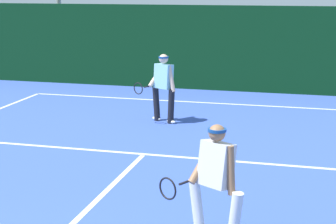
# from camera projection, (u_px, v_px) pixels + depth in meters

# --- Properties ---
(court_line_baseline_far) EXTENTS (10.11, 0.10, 0.01)m
(court_line_baseline_far) POSITION_uv_depth(u_px,v_px,m) (197.00, 102.00, 16.07)
(court_line_baseline_far) COLOR white
(court_line_baseline_far) RESTS_ON ground_plane
(court_line_service) EXTENTS (8.24, 0.10, 0.01)m
(court_line_service) POSITION_uv_depth(u_px,v_px,m) (144.00, 154.00, 11.16)
(court_line_service) COLOR white
(court_line_service) RESTS_ON ground_plane
(court_line_centre) EXTENTS (0.10, 6.40, 0.01)m
(court_line_centre) POSITION_uv_depth(u_px,v_px,m) (77.00, 219.00, 8.06)
(court_line_centre) COLOR white
(court_line_centre) RESTS_ON ground_plane
(player_near) EXTENTS (1.09, 0.81, 1.63)m
(player_near) POSITION_uv_depth(u_px,v_px,m) (215.00, 180.00, 7.10)
(player_near) COLOR silver
(player_near) RESTS_ON ground_plane
(player_far) EXTENTS (1.02, 0.85, 1.69)m
(player_far) POSITION_uv_depth(u_px,v_px,m) (163.00, 85.00, 13.58)
(player_far) COLOR black
(player_far) RESTS_ON ground_plane
(back_fence_windscreen) EXTENTS (17.35, 0.12, 2.69)m
(back_fence_windscreen) POSITION_uv_depth(u_px,v_px,m) (211.00, 48.00, 17.68)
(back_fence_windscreen) COLOR #0A3316
(back_fence_windscreen) RESTS_ON ground_plane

